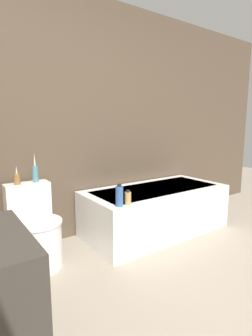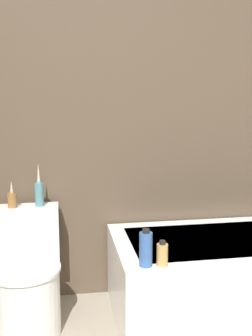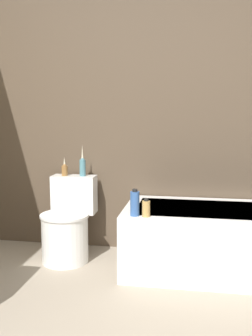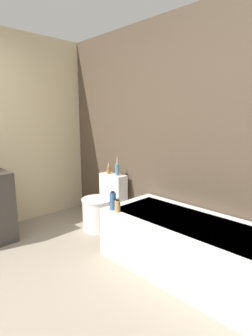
# 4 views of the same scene
# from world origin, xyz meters

# --- Properties ---
(wall_back_tiled) EXTENTS (6.40, 0.06, 2.60)m
(wall_back_tiled) POSITION_xyz_m (0.00, 2.28, 1.30)
(wall_back_tiled) COLOR brown
(wall_back_tiled) RESTS_ON ground_plane
(bathtub) EXTENTS (1.67, 0.80, 0.52)m
(bathtub) POSITION_xyz_m (0.74, 1.83, 0.26)
(bathtub) COLOR white
(bathtub) RESTS_ON ground
(toilet) EXTENTS (0.42, 0.58, 0.71)m
(toilet) POSITION_xyz_m (-0.63, 1.89, 0.30)
(toilet) COLOR white
(toilet) RESTS_ON ground
(vase_gold) EXTENTS (0.06, 0.06, 0.17)m
(vase_gold) POSITION_xyz_m (-0.72, 2.09, 0.77)
(vase_gold) COLOR olive
(vase_gold) RESTS_ON toilet
(vase_silver) EXTENTS (0.06, 0.06, 0.28)m
(vase_silver) POSITION_xyz_m (-0.55, 2.10, 0.80)
(vase_silver) COLOR teal
(vase_silver) RESTS_ON toilet
(shampoo_bottle_tall) EXTENTS (0.07, 0.07, 0.20)m
(shampoo_bottle_tall) POSITION_xyz_m (0.02, 1.52, 0.61)
(shampoo_bottle_tall) COLOR #335999
(shampoo_bottle_tall) RESTS_ON bathtub
(shampoo_bottle_short) EXTENTS (0.06, 0.06, 0.14)m
(shampoo_bottle_short) POSITION_xyz_m (0.11, 1.50, 0.58)
(shampoo_bottle_short) COLOR tan
(shampoo_bottle_short) RESTS_ON bathtub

